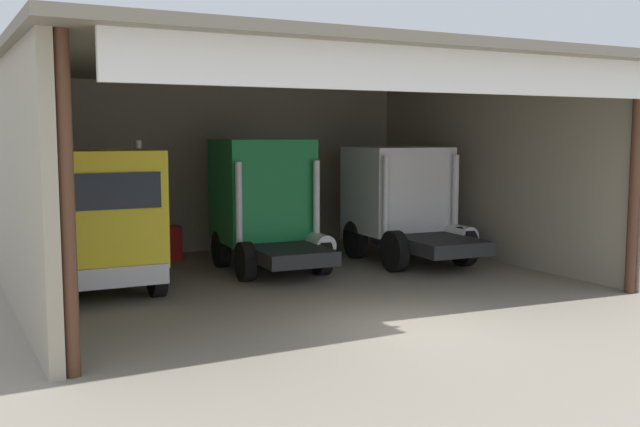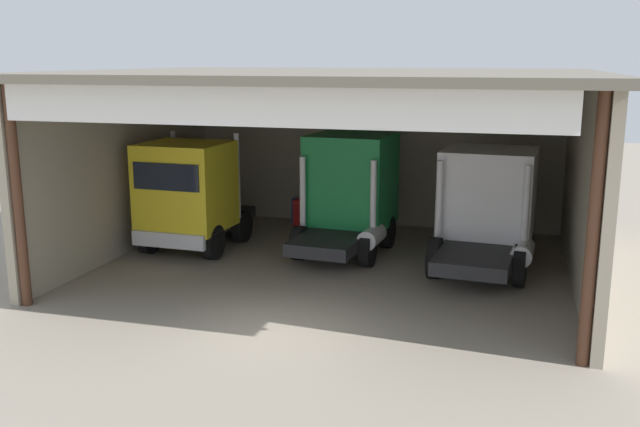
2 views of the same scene
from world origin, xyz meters
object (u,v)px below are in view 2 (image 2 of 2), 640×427
at_px(oil_drum, 300,211).
at_px(tool_cart, 308,213).
at_px(truck_yellow_yard_outside, 190,194).
at_px(truck_white_right_bay, 487,205).
at_px(truck_green_center_left_bay, 350,191).

bearing_deg(oil_drum, tool_cart, -51.87).
height_order(truck_yellow_yard_outside, truck_white_right_bay, truck_yellow_yard_outside).
bearing_deg(truck_green_center_left_bay, truck_white_right_bay, -4.08).
bearing_deg(truck_yellow_yard_outside, truck_green_center_left_bay, -162.32).
distance_m(truck_yellow_yard_outside, oil_drum, 5.16).
height_order(truck_yellow_yard_outside, oil_drum, truck_yellow_yard_outside).
xyz_separation_m(truck_green_center_left_bay, tool_cart, (-2.11, 2.58, -1.37)).
bearing_deg(oil_drum, truck_green_center_left_bay, -50.97).
distance_m(oil_drum, tool_cart, 0.80).
distance_m(truck_green_center_left_bay, truck_white_right_bay, 4.16).
bearing_deg(oil_drum, truck_yellow_yard_outside, -114.99).
bearing_deg(truck_yellow_yard_outside, truck_white_right_bay, -173.41).
bearing_deg(truck_yellow_yard_outside, oil_drum, -112.85).
bearing_deg(tool_cart, oil_drum, 128.13).
relative_size(truck_yellow_yard_outside, truck_white_right_bay, 0.87).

